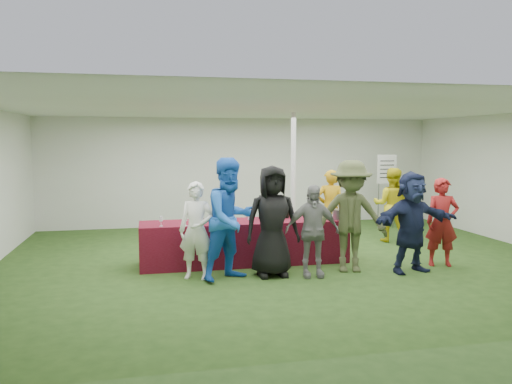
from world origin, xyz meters
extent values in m
plane|color=#284719|center=(0.00, 0.00, 0.00)|extent=(60.00, 60.00, 0.00)
plane|color=white|center=(0.00, 4.00, 1.35)|extent=(10.00, 0.00, 10.00)
plane|color=white|center=(0.00, -4.00, 1.35)|extent=(10.00, 0.00, 10.00)
plane|color=white|center=(0.00, 0.00, 2.70)|extent=(10.00, 10.00, 0.00)
cylinder|color=silver|center=(0.50, 1.20, 1.35)|extent=(0.10, 0.10, 2.70)
cube|color=maroon|center=(-0.74, -0.04, 0.38)|extent=(3.60, 0.80, 0.75)
cylinder|color=black|center=(-0.42, 0.11, 0.86)|extent=(0.07, 0.07, 0.22)
cylinder|color=black|center=(-0.42, 0.11, 1.01)|extent=(0.03, 0.03, 0.08)
cylinder|color=maroon|center=(-0.42, 0.11, 1.06)|extent=(0.03, 0.03, 0.02)
cylinder|color=black|center=(-0.30, 0.10, 0.86)|extent=(0.07, 0.07, 0.22)
cylinder|color=black|center=(-0.30, 0.10, 1.01)|extent=(0.03, 0.03, 0.08)
cylinder|color=maroon|center=(-0.30, 0.10, 1.06)|extent=(0.03, 0.03, 0.02)
cylinder|color=black|center=(-0.21, 0.11, 0.86)|extent=(0.07, 0.07, 0.22)
cylinder|color=black|center=(-0.21, 0.11, 1.01)|extent=(0.03, 0.03, 0.08)
cylinder|color=maroon|center=(-0.21, 0.11, 1.06)|extent=(0.03, 0.03, 0.02)
cylinder|color=black|center=(-0.06, 0.10, 0.86)|extent=(0.07, 0.07, 0.22)
cylinder|color=black|center=(-0.06, 0.10, 1.01)|extent=(0.03, 0.03, 0.08)
cylinder|color=maroon|center=(-0.06, 0.10, 1.06)|extent=(0.03, 0.03, 0.02)
cylinder|color=black|center=(0.06, 0.09, 0.86)|extent=(0.07, 0.07, 0.22)
cylinder|color=black|center=(0.06, 0.09, 1.01)|extent=(0.03, 0.03, 0.08)
cylinder|color=maroon|center=(0.06, 0.09, 1.06)|extent=(0.03, 0.03, 0.02)
cylinder|color=silver|center=(-2.18, -0.27, 0.75)|extent=(0.06, 0.06, 0.00)
cylinder|color=silver|center=(-2.18, -0.27, 0.79)|extent=(0.01, 0.01, 0.07)
cylinder|color=silver|center=(-2.18, -0.27, 0.87)|extent=(0.06, 0.06, 0.08)
cylinder|color=silver|center=(-1.79, -0.33, 0.75)|extent=(0.06, 0.06, 0.00)
cylinder|color=silver|center=(-1.79, -0.33, 0.79)|extent=(0.01, 0.01, 0.07)
cylinder|color=silver|center=(-1.79, -0.33, 0.87)|extent=(0.06, 0.06, 0.08)
cylinder|color=silver|center=(-1.51, -0.26, 0.75)|extent=(0.06, 0.06, 0.00)
cylinder|color=silver|center=(-1.51, -0.26, 0.79)|extent=(0.01, 0.01, 0.07)
cylinder|color=silver|center=(-1.51, -0.26, 0.87)|extent=(0.06, 0.06, 0.08)
cylinder|color=#4E080B|center=(-1.51, -0.26, 0.84)|extent=(0.05, 0.05, 0.02)
cylinder|color=silver|center=(-1.08, -0.33, 0.75)|extent=(0.06, 0.06, 0.00)
cylinder|color=silver|center=(-1.08, -0.33, 0.79)|extent=(0.01, 0.01, 0.07)
cylinder|color=silver|center=(-1.08, -0.33, 0.87)|extent=(0.06, 0.06, 0.08)
cylinder|color=#4E080B|center=(-1.08, -0.33, 0.84)|extent=(0.05, 0.05, 0.02)
cylinder|color=silver|center=(-0.64, 0.04, 0.85)|extent=(0.07, 0.07, 0.20)
cylinder|color=silver|center=(-0.64, 0.04, 0.96)|extent=(0.03, 0.03, 0.03)
cube|color=white|center=(0.88, 0.01, 0.77)|extent=(0.25, 0.18, 0.03)
cylinder|color=slate|center=(0.93, -0.26, 0.84)|extent=(0.25, 0.25, 0.18)
cylinder|color=slate|center=(3.10, 2.68, 0.55)|extent=(0.02, 0.02, 1.10)
cylinder|color=slate|center=(3.50, 2.68, 0.55)|extent=(0.02, 0.02, 1.10)
cube|color=white|center=(3.30, 2.68, 1.45)|extent=(0.50, 0.02, 0.70)
cube|color=black|center=(3.30, 2.66, 1.65)|extent=(0.36, 0.01, 0.02)
cube|color=black|center=(3.30, 2.66, 1.55)|extent=(0.36, 0.01, 0.02)
cube|color=black|center=(3.30, 2.66, 1.45)|extent=(0.36, 0.01, 0.02)
cube|color=black|center=(3.30, 2.66, 1.35)|extent=(0.36, 0.01, 0.02)
cube|color=black|center=(3.30, 2.66, 1.25)|extent=(0.36, 0.01, 0.02)
imported|color=#BE8B10|center=(1.20, 0.93, 0.78)|extent=(0.63, 0.47, 1.56)
imported|color=gold|center=(2.65, 1.15, 0.78)|extent=(0.96, 0.90, 1.57)
imported|color=white|center=(-1.66, -0.84, 0.76)|extent=(0.65, 0.54, 1.52)
imported|color=blue|center=(-1.14, -1.00, 0.94)|extent=(1.14, 1.06, 1.89)
imported|color=black|center=(-0.47, -0.93, 0.88)|extent=(0.86, 0.56, 1.75)
imported|color=gray|center=(0.13, -1.11, 0.73)|extent=(0.89, 0.44, 1.46)
imported|color=#404727|center=(0.84, -0.95, 0.91)|extent=(1.30, 0.93, 1.83)
imported|color=#171E3D|center=(1.79, -1.20, 0.83)|extent=(1.59, 0.73, 1.65)
imported|color=maroon|center=(2.52, -0.92, 0.76)|extent=(0.63, 0.50, 1.51)
camera|label=1|loc=(-2.37, -8.46, 2.14)|focal=35.00mm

